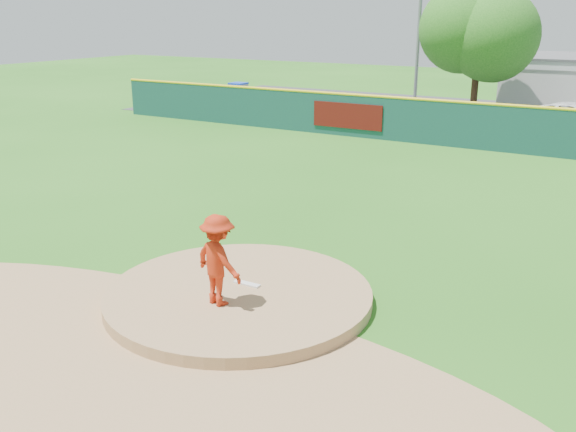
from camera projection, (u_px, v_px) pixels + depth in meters
The scene contains 11 objects.
ground at pixel (239, 301), 13.29m from camera, with size 120.00×120.00×0.00m, color #286B19.
pitchers_mound at pixel (239, 301), 13.29m from camera, with size 5.50×5.50×0.50m, color #9E774C.
pitching_rubber at pixel (247, 284), 13.46m from camera, with size 0.60×0.15×0.04m, color white.
infield_dirt_arc at pixel (138, 366), 10.83m from camera, with size 15.40×15.40×0.01m, color #9E774C.
parking_lot at pixel (518, 121), 35.45m from camera, with size 44.00×16.00×0.02m, color #38383A.
pitcher at pixel (218, 260), 12.33m from camera, with size 1.17×0.67×1.82m, color #B4280F.
fence_banners at pixel (474, 127), 27.72m from camera, with size 15.70×0.04×1.20m.
playground_slide at pixel (238, 94), 40.64m from camera, with size 0.96×2.71×1.50m.
outfield_fence at pixel (476, 124), 27.73m from camera, with size 40.00×0.14×2.07m.
deciduous_tree at pixel (479, 36), 33.40m from camera, with size 5.60×5.60×7.36m.
light_pole_left at pixel (420, 6), 36.53m from camera, with size 1.75×0.25×11.00m.
Camera 1 is at (7.05, -9.93, 5.70)m, focal length 40.00 mm.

